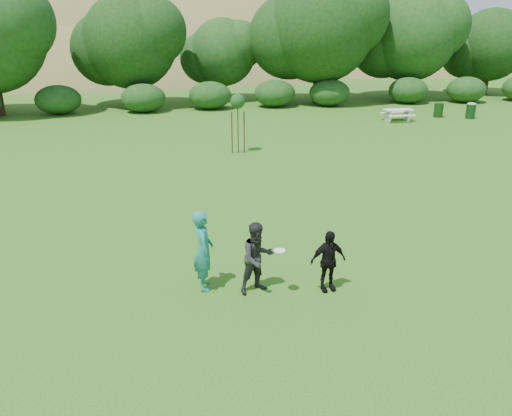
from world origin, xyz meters
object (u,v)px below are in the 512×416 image
Objects in this scene: sapling at (238,103)px; trash_can_lidded at (471,110)px; player_grey at (258,258)px; picnic_table at (398,113)px; player_black at (328,261)px; player_teal at (203,250)px; trash_can_near at (438,110)px.

sapling is 17.67m from trash_can_lidded.
picnic_table is at bearing 39.11° from player_grey.
picnic_table is (11.42, 6.10, -1.90)m from sapling.
sapling is (0.12, 13.49, 1.66)m from player_black.
player_black is 22.73m from picnic_table.
player_grey reaches higher than trash_can_lidded.
trash_can_lidded is at bearing 29.78° from player_grey.
player_teal is at bearing -103.13° from sapling.
sapling is 13.08m from picnic_table.
sapling reaches higher than player_black.
player_grey is at bearing -110.73° from player_teal.
player_grey is at bearing -97.59° from sapling.
player_black is at bearing -104.99° from player_teal.
sapling is at bearing 83.45° from player_black.
trash_can_near is (17.72, 19.67, -0.54)m from player_teal.
player_black is at bearing -130.56° from trash_can_lidded.
player_teal is 2.21× the size of trash_can_near.
player_black is 1.45× the size of trash_can_lidded.
sapling reaches higher than picnic_table.
trash_can_lidded is (16.64, 19.45, -0.22)m from player_black.
player_teal reaches higher than player_black.
player_grey is 13.43m from sapling.
player_black is 1.69× the size of trash_can_near.
picnic_table is at bearing 28.11° from sapling.
trash_can_lidded is (18.29, 19.19, -0.34)m from player_grey.
trash_can_lidded is (1.79, -0.91, 0.09)m from trash_can_near.
picnic_table is (14.41, 18.90, -0.47)m from player_teal.
player_teal is 1.13× the size of player_grey.
player_teal is 1.89× the size of trash_can_lidded.
picnic_table is (-3.32, -0.77, 0.07)m from trash_can_near.
player_teal is 2.96m from player_black.
player_black is at bearing -90.50° from sapling.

